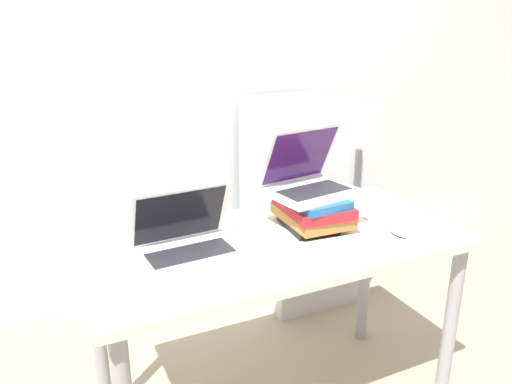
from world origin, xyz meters
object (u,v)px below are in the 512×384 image
at_px(laptop_on_books, 308,179).
at_px(mouse, 400,231).
at_px(book_stack, 311,210).
at_px(notepad, 414,224).
at_px(wireless_keyboard, 346,245).
at_px(mini_fridge, 302,200).
at_px(laptop_left, 186,241).

xyz_separation_m(laptop_on_books, mouse, (0.25, -0.22, -0.16)).
xyz_separation_m(book_stack, notepad, (0.35, -0.14, -0.06)).
xyz_separation_m(wireless_keyboard, mini_fridge, (0.39, 0.94, -0.21)).
height_order(book_stack, wireless_keyboard, book_stack).
xyz_separation_m(laptop_left, book_stack, (0.47, 0.01, 0.02)).
bearing_deg(notepad, book_stack, 158.11).
relative_size(wireless_keyboard, notepad, 0.93).
relative_size(laptop_on_books, notepad, 1.08).
height_order(book_stack, laptop_on_books, laptop_on_books).
bearing_deg(mini_fridge, book_stack, -118.48).
height_order(wireless_keyboard, notepad, wireless_keyboard).
relative_size(laptop_left, wireless_keyboard, 1.17).
relative_size(laptop_left, mini_fridge, 0.32).
xyz_separation_m(laptop_on_books, mini_fridge, (0.41, 0.72, -0.38)).
distance_m(laptop_on_books, wireless_keyboard, 0.27).
xyz_separation_m(laptop_left, mouse, (0.72, -0.18, -0.03)).
distance_m(book_stack, laptop_on_books, 0.11).
bearing_deg(laptop_left, laptop_on_books, 4.99).
height_order(laptop_left, book_stack, laptop_left).
bearing_deg(notepad, laptop_left, 171.06).
distance_m(laptop_left, wireless_keyboard, 0.52).
bearing_deg(laptop_on_books, wireless_keyboard, -83.91).
relative_size(mouse, notepad, 0.33).
bearing_deg(mouse, wireless_keyboard, 179.38).
bearing_deg(mouse, mini_fridge, 80.32).
bearing_deg(laptop_left, book_stack, 1.46).
relative_size(laptop_on_books, mini_fridge, 0.31).
height_order(laptop_left, mouse, laptop_left).
relative_size(laptop_on_books, wireless_keyboard, 1.16).
height_order(laptop_left, laptop_on_books, laptop_on_books).
relative_size(book_stack, mouse, 2.90).
xyz_separation_m(book_stack, laptop_on_books, (-0.00, 0.03, 0.11)).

